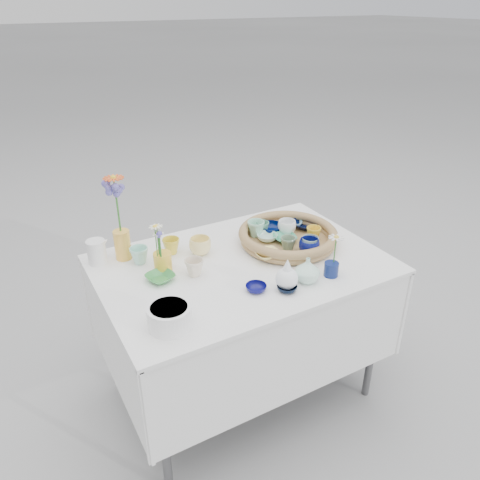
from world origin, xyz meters
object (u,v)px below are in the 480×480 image
display_table (242,389)px  tall_vase_yellow (123,245)px  bud_vase_seafoam (307,270)px  wicker_tray (288,237)px

display_table → tall_vase_yellow: (-0.45, 0.30, 0.83)m
bud_vase_seafoam → tall_vase_yellow: tall_vase_yellow is taller
display_table → tall_vase_yellow: tall_vase_yellow is taller
wicker_tray → tall_vase_yellow: size_ratio=3.45×
display_table → wicker_tray: size_ratio=2.66×
wicker_tray → bud_vase_seafoam: bud_vase_seafoam is taller
display_table → bud_vase_seafoam: 0.88m
display_table → wicker_tray: (0.28, 0.05, 0.80)m
display_table → wicker_tray: wicker_tray is taller
wicker_tray → display_table: bearing=-169.9°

